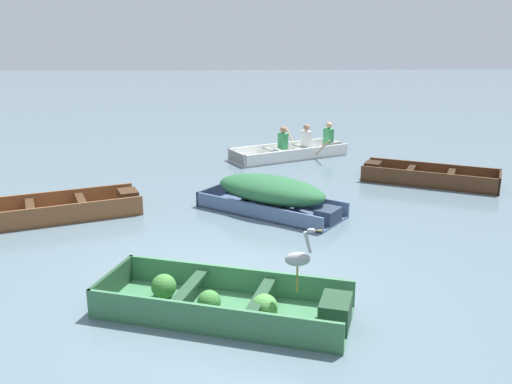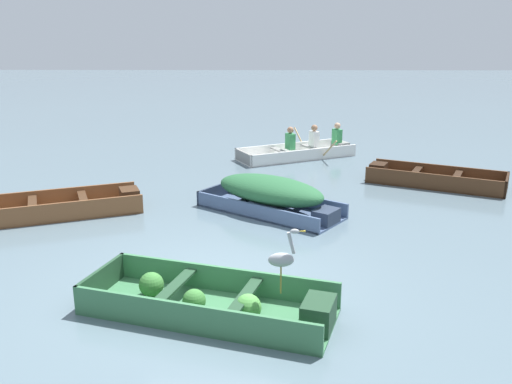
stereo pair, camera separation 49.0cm
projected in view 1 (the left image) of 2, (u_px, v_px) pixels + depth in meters
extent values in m
plane|color=slate|center=(223.00, 287.00, 8.13)|extent=(80.00, 80.00, 0.00)
cube|color=#387047|center=(224.00, 312.00, 7.39)|extent=(3.45, 2.09, 0.04)
cube|color=#387047|center=(237.00, 281.00, 7.87)|extent=(3.11, 1.01, 0.40)
cube|color=#387047|center=(209.00, 320.00, 6.82)|extent=(3.11, 1.01, 0.40)
cube|color=#1E3D27|center=(112.00, 285.00, 7.75)|extent=(0.40, 1.15, 0.40)
cube|color=#1E3D27|center=(335.00, 312.00, 6.97)|extent=(0.50, 0.62, 0.36)
cube|color=#1E3D27|center=(260.00, 297.00, 7.19)|extent=(0.47, 1.08, 0.04)
cube|color=#1E3D27|center=(188.00, 288.00, 7.44)|extent=(0.47, 1.08, 0.04)
sphere|color=#4C9342|center=(264.00, 307.00, 7.11)|extent=(0.34, 0.34, 0.34)
sphere|color=#387533|center=(209.00, 302.00, 7.29)|extent=(0.30, 0.30, 0.30)
sphere|color=#387533|center=(164.00, 286.00, 7.68)|extent=(0.34, 0.34, 0.34)
cube|color=#475B7F|center=(270.00, 211.00, 11.39)|extent=(3.01, 2.60, 0.04)
cube|color=#475B7F|center=(284.00, 198.00, 11.77)|extent=(2.39, 1.74, 0.30)
cube|color=#475B7F|center=(256.00, 212.00, 10.93)|extent=(2.39, 1.74, 0.30)
cube|color=#273246|center=(214.00, 193.00, 12.11)|extent=(0.69, 0.93, 0.30)
cube|color=#273246|center=(328.00, 215.00, 10.66)|extent=(0.58, 0.62, 0.27)
cube|color=#273246|center=(289.00, 205.00, 11.09)|extent=(0.72, 0.92, 0.04)
cube|color=#273246|center=(252.00, 197.00, 11.56)|extent=(0.72, 0.92, 0.04)
ellipsoid|color=#286038|center=(271.00, 190.00, 11.26)|extent=(2.55, 2.25, 0.53)
cube|color=brown|center=(57.00, 216.00, 11.08)|extent=(3.31, 2.15, 0.04)
cube|color=brown|center=(54.00, 200.00, 11.49)|extent=(2.94, 1.19, 0.38)
cube|color=brown|center=(59.00, 215.00, 10.59)|extent=(2.94, 1.19, 0.38)
cube|color=#3F2716|center=(128.00, 198.00, 11.56)|extent=(0.51, 0.58, 0.34)
cube|color=#3F2716|center=(81.00, 200.00, 11.19)|extent=(0.50, 0.96, 0.04)
cube|color=#3F2716|center=(30.00, 206.00, 10.83)|extent=(0.50, 0.96, 0.04)
cube|color=#4C2D19|center=(430.00, 182.00, 13.46)|extent=(3.22, 2.23, 0.04)
cube|color=#4C2D19|center=(428.00, 180.00, 12.99)|extent=(2.81, 1.35, 0.38)
cube|color=#4C2D19|center=(433.00, 171.00, 13.84)|extent=(2.81, 1.35, 0.38)
cube|color=black|center=(500.00, 182.00, 12.84)|extent=(0.48, 0.94, 0.38)
cube|color=black|center=(373.00, 169.00, 13.93)|extent=(0.52, 0.57, 0.34)
cube|color=black|center=(410.00, 169.00, 13.57)|extent=(0.54, 0.90, 0.04)
cube|color=black|center=(451.00, 173.00, 13.22)|extent=(0.54, 0.90, 0.04)
cube|color=white|center=(289.00, 157.00, 16.04)|extent=(3.42, 2.40, 0.04)
cube|color=white|center=(280.00, 148.00, 16.41)|extent=(2.98, 1.51, 0.33)
cube|color=white|center=(298.00, 155.00, 15.58)|extent=(2.98, 1.51, 0.33)
cube|color=gray|center=(237.00, 158.00, 15.26)|extent=(0.51, 0.96, 0.33)
cube|color=gray|center=(332.00, 146.00, 16.66)|extent=(0.53, 0.58, 0.30)
cube|color=gray|center=(304.00, 147.00, 16.20)|extent=(0.56, 0.92, 0.04)
cube|color=gray|center=(273.00, 151.00, 15.75)|extent=(0.56, 0.92, 0.04)
cube|color=#338C4C|center=(283.00, 141.00, 15.82)|extent=(0.29, 0.33, 0.44)
sphere|color=#9E7051|center=(283.00, 130.00, 15.73)|extent=(0.18, 0.18, 0.18)
cube|color=white|center=(306.00, 139.00, 16.17)|extent=(0.29, 0.33, 0.44)
sphere|color=#9E7051|center=(307.00, 127.00, 16.08)|extent=(0.18, 0.18, 0.18)
cube|color=#338C4C|center=(329.00, 136.00, 16.52)|extent=(0.29, 0.33, 0.44)
sphere|color=tan|center=(329.00, 125.00, 16.43)|extent=(0.18, 0.18, 0.18)
cylinder|color=tan|center=(291.00, 137.00, 16.89)|extent=(0.32, 0.59, 0.55)
cylinder|color=tan|center=(323.00, 148.00, 15.50)|extent=(0.32, 0.59, 0.55)
cylinder|color=olive|center=(297.00, 278.00, 7.09)|extent=(0.02, 0.02, 0.35)
cylinder|color=olive|center=(297.00, 280.00, 7.03)|extent=(0.02, 0.02, 0.35)
ellipsoid|color=#93999E|center=(298.00, 259.00, 6.99)|extent=(0.32, 0.15, 0.18)
cylinder|color=#93999E|center=(308.00, 242.00, 6.93)|extent=(0.12, 0.05, 0.28)
ellipsoid|color=#93999E|center=(311.00, 231.00, 6.89)|extent=(0.11, 0.06, 0.06)
cone|color=gold|center=(318.00, 230.00, 6.90)|extent=(0.10, 0.03, 0.02)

